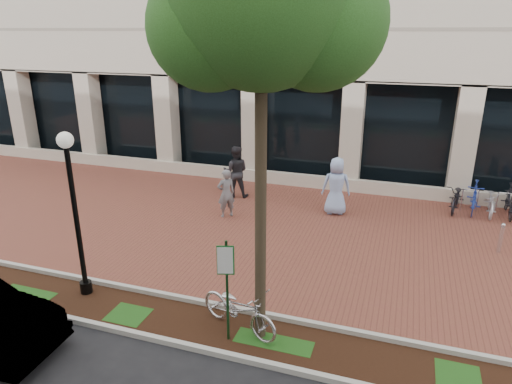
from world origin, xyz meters
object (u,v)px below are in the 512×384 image
(parking_sign, at_px, (227,278))
(pedestrian_mid, at_px, (236,172))
(lamppost, at_px, (75,206))
(street_tree, at_px, (265,4))
(locked_bicycle, at_px, (239,309))
(pedestrian_left, at_px, (226,193))
(bike_rack_cluster, at_px, (510,202))
(pedestrian_right, at_px, (336,186))
(bollard, at_px, (501,238))

(parking_sign, bearing_deg, pedestrian_mid, 92.14)
(lamppost, relative_size, street_tree, 0.48)
(locked_bicycle, bearing_deg, lamppost, 108.22)
(pedestrian_left, relative_size, bike_rack_cluster, 0.39)
(pedestrian_mid, relative_size, bike_rack_cluster, 0.46)
(parking_sign, relative_size, pedestrian_right, 1.12)
(pedestrian_right, xyz_separation_m, bollard, (4.90, -1.46, -0.53))
(parking_sign, relative_size, bollard, 2.45)
(street_tree, height_order, pedestrian_right, street_tree)
(pedestrian_mid, xyz_separation_m, bike_rack_cluster, (9.46, 1.13, -0.47))
(bollard, bearing_deg, bike_rack_cluster, 76.98)
(locked_bicycle, xyz_separation_m, pedestrian_left, (-2.58, 5.67, 0.31))
(locked_bicycle, xyz_separation_m, pedestrian_mid, (-2.99, 7.64, 0.46))
(street_tree, xyz_separation_m, locked_bicycle, (-0.53, 0.01, -5.85))
(lamppost, height_order, bike_rack_cluster, lamppost)
(bike_rack_cluster, bearing_deg, bollard, -97.92)
(pedestrian_mid, xyz_separation_m, bollard, (8.74, -1.99, -0.52))
(lamppost, bearing_deg, bollard, 29.30)
(parking_sign, xyz_separation_m, street_tree, (0.63, 0.37, 4.93))
(street_tree, relative_size, locked_bicycle, 4.17)
(bike_rack_cluster, bearing_deg, pedestrian_right, -158.46)
(bollard, bearing_deg, pedestrian_mid, 167.15)
(lamppost, relative_size, pedestrian_mid, 2.01)
(street_tree, height_order, bollard, street_tree)
(parking_sign, distance_m, street_tree, 4.99)
(locked_bicycle, height_order, bollard, locked_bicycle)
(lamppost, height_order, pedestrian_mid, lamppost)
(lamppost, bearing_deg, street_tree, -2.40)
(pedestrian_mid, distance_m, bollard, 8.98)
(street_tree, relative_size, pedestrian_mid, 4.19)
(parking_sign, xyz_separation_m, lamppost, (-3.89, 0.56, 0.80))
(locked_bicycle, bearing_deg, pedestrian_right, 13.91)
(lamppost, bearing_deg, bike_rack_cluster, 39.38)
(pedestrian_left, bearing_deg, pedestrian_mid, -119.79)
(pedestrian_right, bearing_deg, bollard, 151.33)
(parking_sign, bearing_deg, locked_bicycle, 57.55)
(locked_bicycle, xyz_separation_m, pedestrian_right, (0.85, 7.11, 0.48))
(pedestrian_right, height_order, bike_rack_cluster, pedestrian_right)
(lamppost, relative_size, locked_bicycle, 2.00)
(locked_bicycle, xyz_separation_m, bollard, (5.75, 5.65, -0.05))
(locked_bicycle, distance_m, pedestrian_right, 7.18)
(street_tree, relative_size, pedestrian_right, 4.13)
(bike_rack_cluster, bearing_deg, lamppost, -135.52)
(pedestrian_left, bearing_deg, pedestrian_right, 161.29)
(pedestrian_left, bearing_deg, bike_rack_cluster, 157.43)
(lamppost, bearing_deg, locked_bicycle, -2.54)
(pedestrian_left, distance_m, bike_rack_cluster, 9.58)
(parking_sign, bearing_deg, street_tree, 12.97)
(parking_sign, distance_m, pedestrian_right, 7.57)
(parking_sign, xyz_separation_m, bike_rack_cluster, (6.58, 9.16, -0.92))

